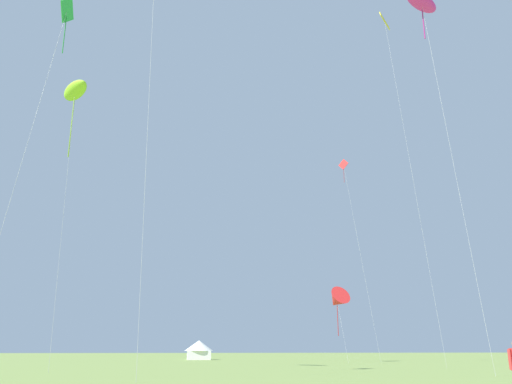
{
  "coord_description": "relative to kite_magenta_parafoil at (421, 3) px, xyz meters",
  "views": [
    {
      "loc": [
        -5.63,
        -5.3,
        1.49
      ],
      "look_at": [
        0.0,
        32.0,
        12.62
      ],
      "focal_mm": 37.33,
      "sensor_mm": 36.0,
      "label": 1
    }
  ],
  "objects": [
    {
      "name": "kite_lime_parafoil",
      "position": [
        -24.8,
        8.16,
        -4.75
      ],
      "size": [
        3.11,
        3.83,
        21.19
      ],
      "color": "#99DB2D",
      "rests_on": "ground"
    },
    {
      "name": "kite_green_diamond",
      "position": [
        -23.7,
        -1.77,
        -5.0
      ],
      "size": [
        2.59,
        3.02,
        21.8
      ],
      "color": "green",
      "rests_on": "ground"
    },
    {
      "name": "kite_red_delta",
      "position": [
        2.68,
        32.07,
        -18.17
      ],
      "size": [
        3.23,
        4.26,
        8.67
      ],
      "color": "red",
      "rests_on": "ground"
    },
    {
      "name": "festival_tent_left",
      "position": [
        -12.9,
        47.5,
        -23.79
      ],
      "size": [
        4.02,
        4.02,
        2.62
      ],
      "color": "white",
      "rests_on": "ground"
    },
    {
      "name": "kite_red_diamond",
      "position": [
        2.87,
        27.2,
        -3.99
      ],
      "size": [
        2.73,
        2.85,
        23.36
      ],
      "color": "red",
      "rests_on": "ground"
    },
    {
      "name": "kite_magenta_parafoil",
      "position": [
        0.0,
        0.0,
        0.0
      ],
      "size": [
        3.5,
        2.87,
        25.79
      ],
      "color": "#E02DA3",
      "rests_on": "ground"
    },
    {
      "name": "kite_yellow_diamond",
      "position": [
        3.48,
        14.08,
        7.79
      ],
      "size": [
        2.95,
        3.0,
        34.8
      ],
      "color": "yellow",
      "rests_on": "ground"
    }
  ]
}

